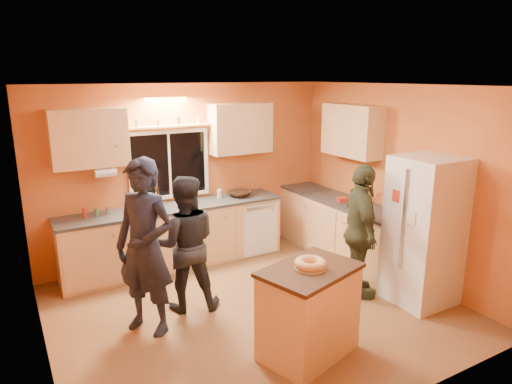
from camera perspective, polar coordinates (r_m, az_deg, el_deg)
ground at (r=5.63m, az=-0.19°, el=-14.40°), size 4.50×4.50×0.00m
room_shell at (r=5.46m, az=-1.24°, el=2.85°), size 4.54×4.04×2.61m
back_counter at (r=6.85m, az=-7.15°, el=-4.95°), size 4.23×0.62×0.90m
right_counter at (r=6.87m, az=12.04°, el=-5.10°), size 0.62×1.84×0.90m
refrigerator at (r=5.84m, az=20.30°, el=-4.59°), size 0.72×0.70×1.80m
island at (r=4.65m, az=6.60°, el=-14.56°), size 1.10×0.89×0.92m
bundt_pastry at (r=4.43m, az=6.79°, el=-8.89°), size 0.31×0.31×0.09m
person_left at (r=4.96m, az=-13.69°, el=-6.76°), size 0.79×0.83×1.91m
person_center at (r=5.40m, az=-8.87°, el=-6.41°), size 0.94×0.83×1.62m
person_right at (r=5.77m, az=12.95°, el=-4.85°), size 0.81×1.07×1.69m
mixing_bowl at (r=7.00m, az=-2.07°, el=-0.21°), size 0.42×0.42×0.08m
utensil_crock at (r=6.56m, az=-12.37°, el=-1.18°), size 0.14×0.14×0.17m
potted_plant at (r=6.75m, az=12.59°, el=-0.19°), size 0.34×0.32×0.30m
red_box at (r=6.81m, az=10.84°, el=-0.95°), size 0.19×0.17×0.07m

